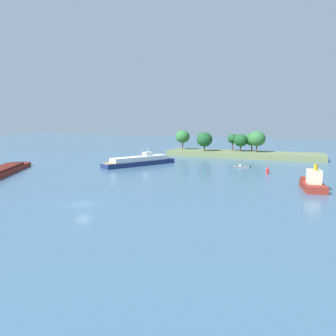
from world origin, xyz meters
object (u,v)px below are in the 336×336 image
object	(u,v)px
tugboat	(313,183)
white_riverboat	(139,161)
fishing_skiff	(241,167)
channel_buoy_red	(268,170)

from	to	relation	value
tugboat	white_riverboat	bearing A→B (deg)	159.36
fishing_skiff	white_riverboat	xyz separation A→B (m)	(-28.21, -6.47, 0.98)
channel_buoy_red	fishing_skiff	bearing A→B (deg)	135.14
white_riverboat	tugboat	bearing A→B (deg)	-20.64
fishing_skiff	tugboat	xyz separation A→B (m)	(17.80, -23.80, 1.09)
tugboat	channel_buoy_red	size ratio (longest dim) A/B	4.73
fishing_skiff	channel_buoy_red	size ratio (longest dim) A/B	2.56
channel_buoy_red	tugboat	bearing A→B (deg)	-58.09
fishing_skiff	white_riverboat	size ratio (longest dim) A/B	0.22
tugboat	channel_buoy_red	xyz separation A→B (m)	(-9.97, 16.01, -0.51)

